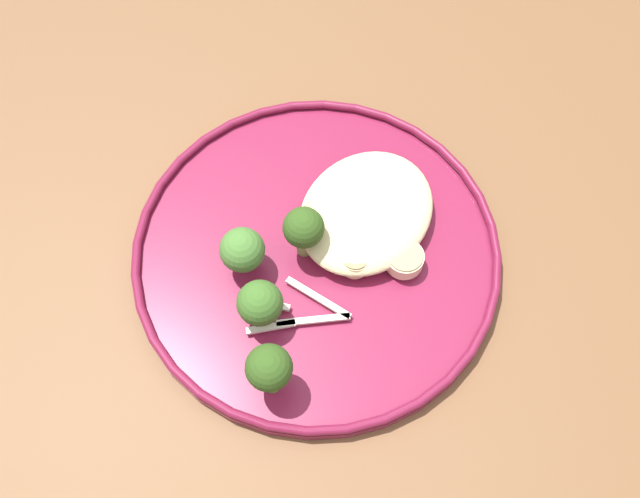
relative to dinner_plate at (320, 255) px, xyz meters
name	(u,v)px	position (x,y,z in m)	size (l,w,h in m)	color
ground	(321,444)	(0.01, 0.00, -0.75)	(6.00, 6.00, 0.00)	#47423D
wooden_dining_table	(321,291)	(0.01, 0.00, -0.09)	(1.40, 1.00, 0.74)	brown
dinner_plate	(320,255)	(0.00, 0.00, 0.00)	(0.29, 0.29, 0.02)	maroon
noodle_bed	(366,212)	(0.05, -0.01, 0.02)	(0.12, 0.10, 0.03)	beige
seared_scallop_tiny_bay	(404,259)	(0.03, -0.06, 0.01)	(0.03, 0.03, 0.01)	beige
seared_scallop_center_golden	(346,219)	(0.03, 0.00, 0.01)	(0.03, 0.03, 0.01)	beige
seared_scallop_right_edge	(387,188)	(0.08, -0.01, 0.01)	(0.02, 0.02, 0.01)	#E5C689
seared_scallop_left_edge	(367,244)	(0.02, -0.03, 0.01)	(0.02, 0.02, 0.02)	#E5C689
seared_scallop_large_seared	(352,265)	(0.00, -0.03, 0.01)	(0.02, 0.02, 0.02)	#E5C689
seared_scallop_half_hidden	(318,219)	(0.02, 0.02, 0.01)	(0.03, 0.03, 0.02)	beige
seared_scallop_rear_pale	(352,196)	(0.05, 0.01, 0.01)	(0.03, 0.03, 0.02)	beige
broccoli_floret_small_sprig	(262,305)	(-0.07, 0.00, 0.03)	(0.03, 0.03, 0.05)	#7A994C
broccoli_floret_center_pile	(304,229)	(0.00, 0.01, 0.04)	(0.03, 0.03, 0.05)	#7A994C
broccoli_floret_beside_noodles	(242,250)	(-0.04, 0.04, 0.03)	(0.03, 0.03, 0.05)	#7A994C
broccoli_floret_right_tilted	(269,369)	(-0.10, -0.03, 0.04)	(0.03, 0.03, 0.06)	#7A994C
onion_sliver_curled_piece	(318,298)	(-0.03, -0.02, 0.01)	(0.06, 0.01, 0.00)	silver
onion_sliver_short_strip	(264,303)	(-0.06, 0.01, 0.01)	(0.04, 0.01, 0.00)	silver
onion_sliver_pale_crescent	(313,320)	(-0.05, -0.03, 0.01)	(0.06, 0.01, 0.00)	silver
onion_sliver_long_sliver	(271,327)	(-0.07, -0.01, 0.01)	(0.04, 0.01, 0.00)	silver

